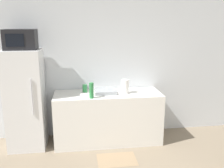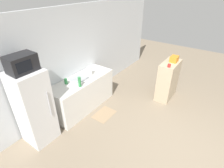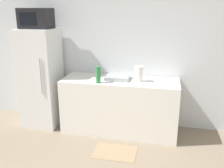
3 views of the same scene
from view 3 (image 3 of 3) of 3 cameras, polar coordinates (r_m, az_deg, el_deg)
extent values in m
cube|color=silver|center=(4.21, 3.00, 7.82)|extent=(8.00, 0.06, 2.60)
cube|color=silver|center=(4.41, -15.87, 1.32)|extent=(0.59, 0.60, 1.65)
cylinder|color=#B7B7BC|center=(4.04, -16.02, 1.71)|extent=(0.02, 0.02, 0.58)
cube|color=black|center=(4.26, -16.96, 14.17)|extent=(0.49, 0.34, 0.32)
cube|color=black|center=(4.14, -18.76, 13.94)|extent=(0.27, 0.01, 0.19)
cube|color=silver|center=(4.09, 1.83, -4.97)|extent=(1.84, 0.67, 0.88)
cube|color=#9EA3A8|center=(3.96, 1.35, 1.51)|extent=(0.37, 0.33, 0.06)
cylinder|color=#2D7F42|center=(3.74, -3.18, 2.12)|extent=(0.07, 0.07, 0.25)
cylinder|color=#2D7F42|center=(4.13, -3.06, 2.70)|extent=(0.08, 0.08, 0.13)
cylinder|color=white|center=(3.83, 6.16, 2.30)|extent=(0.13, 0.13, 0.24)
cube|color=#937A5B|center=(3.69, 0.70, -15.26)|extent=(0.61, 0.43, 0.01)
camera|label=1|loc=(1.23, -96.56, 2.92)|focal=40.00mm
camera|label=2|loc=(3.69, -70.23, 23.64)|focal=28.00mm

